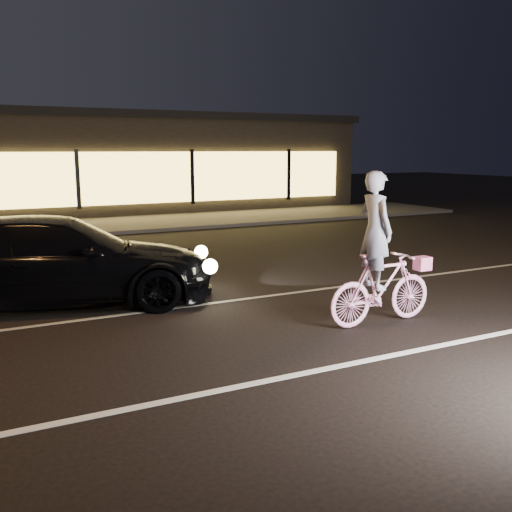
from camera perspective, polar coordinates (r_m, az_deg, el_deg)
ground at (r=8.44m, az=0.31°, el=-8.05°), size 90.00×90.00×0.00m
lane_stripe_near at (r=7.22m, az=5.83°, el=-11.39°), size 60.00×0.12×0.01m
lane_stripe_far at (r=10.19m, az=-4.82°, el=-4.77°), size 60.00×0.10×0.01m
sidewalk at (r=20.62m, az=-16.33°, el=2.85°), size 30.00×4.00×0.12m
storefront at (r=26.35m, az=-18.98°, el=8.87°), size 25.40×8.42×4.20m
cyclist at (r=9.02m, az=12.29°, el=-1.46°), size 1.90×0.65×2.39m
sedan at (r=10.57m, az=-19.09°, el=-0.45°), size 5.74×3.49×1.56m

